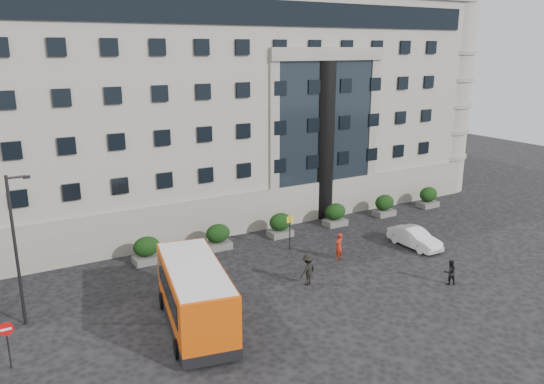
% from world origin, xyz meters
% --- Properties ---
extents(ground, '(120.00, 120.00, 0.00)m').
position_xyz_m(ground, '(0.00, 0.00, 0.00)').
color(ground, black).
rests_on(ground, ground).
extents(civic_building, '(44.00, 24.00, 18.00)m').
position_xyz_m(civic_building, '(6.00, 22.00, 9.00)').
color(civic_building, '#9C968A').
rests_on(civic_building, ground).
extents(entrance_column, '(1.80, 1.80, 13.00)m').
position_xyz_m(entrance_column, '(12.00, 10.30, 6.50)').
color(entrance_column, black).
rests_on(entrance_column, ground).
extents(hedge_a, '(1.80, 1.26, 1.84)m').
position_xyz_m(hedge_a, '(-4.00, 7.80, 0.93)').
color(hedge_a, '#5D5D5B').
rests_on(hedge_a, ground).
extents(hedge_b, '(1.80, 1.26, 1.84)m').
position_xyz_m(hedge_b, '(1.20, 7.80, 0.93)').
color(hedge_b, '#5D5D5B').
rests_on(hedge_b, ground).
extents(hedge_c, '(1.80, 1.26, 1.84)m').
position_xyz_m(hedge_c, '(6.40, 7.80, 0.93)').
color(hedge_c, '#5D5D5B').
rests_on(hedge_c, ground).
extents(hedge_d, '(1.80, 1.26, 1.84)m').
position_xyz_m(hedge_d, '(11.60, 7.80, 0.93)').
color(hedge_d, '#5D5D5B').
rests_on(hedge_d, ground).
extents(hedge_e, '(1.80, 1.26, 1.84)m').
position_xyz_m(hedge_e, '(16.80, 7.80, 0.93)').
color(hedge_e, '#5D5D5B').
rests_on(hedge_e, ground).
extents(hedge_f, '(1.80, 1.26, 1.84)m').
position_xyz_m(hedge_f, '(22.00, 7.80, 0.93)').
color(hedge_f, '#5D5D5B').
rests_on(hedge_f, ground).
extents(street_lamp, '(1.16, 0.18, 8.00)m').
position_xyz_m(street_lamp, '(-11.94, 3.00, 4.37)').
color(street_lamp, '#262628').
rests_on(street_lamp, ground).
extents(bus_stop_sign, '(0.50, 0.08, 2.52)m').
position_xyz_m(bus_stop_sign, '(5.50, 5.00, 1.73)').
color(bus_stop_sign, '#262628').
rests_on(bus_stop_sign, ground).
extents(no_entry_sign, '(0.64, 0.16, 2.32)m').
position_xyz_m(no_entry_sign, '(-13.00, -1.04, 1.65)').
color(no_entry_sign, '#262628').
rests_on(no_entry_sign, ground).
extents(minibus, '(4.27, 8.40, 3.35)m').
position_xyz_m(minibus, '(-4.36, -1.66, 1.84)').
color(minibus, '#D14B09').
rests_on(minibus, ground).
extents(white_taxi, '(1.59, 4.30, 1.41)m').
position_xyz_m(white_taxi, '(13.63, 1.00, 0.70)').
color(white_taxi, silver).
rests_on(white_taxi, ground).
extents(pedestrian_a, '(0.80, 0.66, 1.89)m').
position_xyz_m(pedestrian_a, '(7.48, 1.88, 0.94)').
color(pedestrian_a, '#A82310').
rests_on(pedestrian_a, ground).
extents(pedestrian_b, '(0.92, 0.82, 1.57)m').
position_xyz_m(pedestrian_b, '(10.97, -4.67, 0.78)').
color(pedestrian_b, black).
rests_on(pedestrian_b, ground).
extents(pedestrian_c, '(1.43, 1.11, 1.94)m').
position_xyz_m(pedestrian_c, '(3.45, -0.36, 0.97)').
color(pedestrian_c, black).
rests_on(pedestrian_c, ground).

